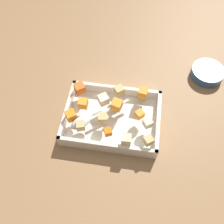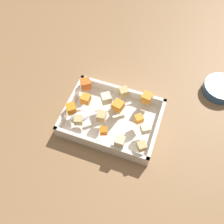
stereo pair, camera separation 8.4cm
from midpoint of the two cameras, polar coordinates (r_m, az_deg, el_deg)
ground_plane at (r=0.89m, az=-1.65°, el=-3.26°), size 4.00×4.00×0.00m
baking_dish at (r=0.88m, az=-2.72°, el=-1.86°), size 0.33×0.24×0.05m
carrot_chunk_heap_side at (r=0.84m, az=3.47°, el=-0.76°), size 0.04×0.04×0.03m
carrot_chunk_front_center at (r=0.85m, az=-1.74°, el=1.40°), size 0.04×0.04×0.03m
carrot_chunk_far_left at (r=0.81m, az=-3.94°, el=-4.81°), size 0.03×0.03×0.02m
carrot_chunk_corner_sw at (r=0.90m, az=-10.06°, el=5.15°), size 0.05×0.05×0.03m
carrot_chunk_near_left at (r=0.88m, az=4.37°, el=4.22°), size 0.04×0.04×0.03m
carrot_chunk_corner_ne at (r=0.87m, az=-9.42°, el=1.75°), size 0.03×0.03×0.03m
carrot_chunk_rim_edge at (r=0.85m, az=-12.24°, el=-1.02°), size 0.04×0.04×0.03m
potato_chunk_corner_se at (r=0.89m, az=-1.12°, el=4.73°), size 0.04×0.04×0.03m
potato_chunk_heap_top at (r=0.79m, az=0.24°, el=-6.53°), size 0.03×0.03×0.03m
potato_chunk_near_right at (r=0.83m, az=-5.06°, el=-1.63°), size 0.03×0.03×0.03m
potato_chunk_mid_left at (r=0.79m, az=5.33°, el=-6.74°), size 0.04×0.04×0.03m
potato_chunk_center at (r=0.86m, az=-4.79°, el=2.65°), size 0.05×0.05×0.03m
potato_chunk_corner_nw at (r=0.82m, az=5.29°, el=-2.77°), size 0.04×0.04×0.03m
potato_chunk_under_handle at (r=0.82m, az=-10.15°, el=-3.35°), size 0.03×0.03×0.03m
serving_spoon at (r=0.84m, az=-9.14°, el=-2.18°), size 0.19×0.16×0.02m
small_prep_bowl at (r=1.06m, az=18.89°, el=8.30°), size 0.13×0.13×0.04m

